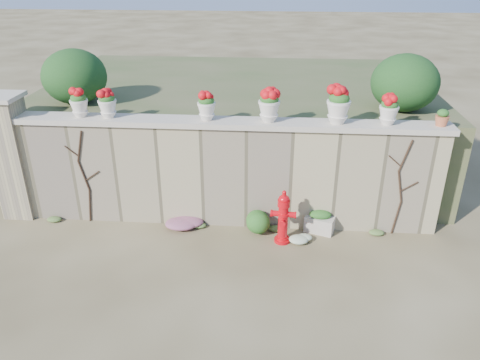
# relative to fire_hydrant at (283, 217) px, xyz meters

# --- Properties ---
(ground) EXTENTS (80.00, 80.00, 0.00)m
(ground) POSITION_rel_fire_hydrant_xyz_m (-1.12, -1.14, -0.53)
(ground) COLOR #4E4127
(ground) RESTS_ON ground
(stone_wall) EXTENTS (8.00, 0.40, 2.00)m
(stone_wall) POSITION_rel_fire_hydrant_xyz_m (-1.12, 0.66, 0.47)
(stone_wall) COLOR tan
(stone_wall) RESTS_ON ground
(wall_cap) EXTENTS (8.10, 0.52, 0.10)m
(wall_cap) POSITION_rel_fire_hydrant_xyz_m (-1.12, 0.66, 1.52)
(wall_cap) COLOR beige
(wall_cap) RESTS_ON stone_wall
(gate_pillar) EXTENTS (0.72, 0.72, 2.48)m
(gate_pillar) POSITION_rel_fire_hydrant_xyz_m (-5.27, 0.66, 0.73)
(gate_pillar) COLOR tan
(gate_pillar) RESTS_ON ground
(raised_fill) EXTENTS (9.00, 6.00, 2.00)m
(raised_fill) POSITION_rel_fire_hydrant_xyz_m (-1.12, 3.86, 0.47)
(raised_fill) COLOR #384C23
(raised_fill) RESTS_ON ground
(back_shrub_left) EXTENTS (1.30, 1.30, 1.10)m
(back_shrub_left) POSITION_rel_fire_hydrant_xyz_m (-4.32, 1.86, 2.02)
(back_shrub_left) COLOR #143814
(back_shrub_left) RESTS_ON raised_fill
(back_shrub_right) EXTENTS (1.30, 1.30, 1.10)m
(back_shrub_right) POSITION_rel_fire_hydrant_xyz_m (2.28, 1.86, 2.02)
(back_shrub_right) COLOR #143814
(back_shrub_right) RESTS_ON raised_fill
(vine_left) EXTENTS (0.60, 0.04, 1.91)m
(vine_left) POSITION_rel_fire_hydrant_xyz_m (-3.79, 0.44, 0.46)
(vine_left) COLOR black
(vine_left) RESTS_ON ground
(vine_right) EXTENTS (0.60, 0.04, 1.91)m
(vine_right) POSITION_rel_fire_hydrant_xyz_m (2.11, 0.44, 0.46)
(vine_right) COLOR black
(vine_right) RESTS_ON ground
(fire_hydrant) EXTENTS (0.45, 0.32, 1.04)m
(fire_hydrant) POSITION_rel_fire_hydrant_xyz_m (0.00, 0.00, 0.00)
(fire_hydrant) COLOR red
(fire_hydrant) RESTS_ON ground
(planter_box) EXTENTS (0.61, 0.47, 0.45)m
(planter_box) POSITION_rel_fire_hydrant_xyz_m (0.71, 0.41, -0.32)
(planter_box) COLOR beige
(planter_box) RESTS_ON ground
(green_shrub) EXTENTS (0.61, 0.55, 0.58)m
(green_shrub) POSITION_rel_fire_hydrant_xyz_m (-0.49, 0.20, -0.24)
(green_shrub) COLOR #1E5119
(green_shrub) RESTS_ON ground
(magenta_clump) EXTENTS (0.85, 0.57, 0.23)m
(magenta_clump) POSITION_rel_fire_hydrant_xyz_m (-1.84, 0.36, -0.41)
(magenta_clump) COLOR #C92896
(magenta_clump) RESTS_ON ground
(white_flowers) EXTENTS (0.48, 0.38, 0.17)m
(white_flowers) POSITION_rel_fire_hydrant_xyz_m (0.38, 0.00, -0.44)
(white_flowers) COLOR white
(white_flowers) RESTS_ON ground
(urn_pot_0) EXTENTS (0.33, 0.33, 0.51)m
(urn_pot_0) POSITION_rel_fire_hydrant_xyz_m (-3.78, 0.66, 1.83)
(urn_pot_0) COLOR silver
(urn_pot_0) RESTS_ON wall_cap
(urn_pot_1) EXTENTS (0.33, 0.33, 0.52)m
(urn_pot_1) POSITION_rel_fire_hydrant_xyz_m (-3.25, 0.66, 1.83)
(urn_pot_1) COLOR silver
(urn_pot_1) RESTS_ON wall_cap
(urn_pot_2) EXTENTS (0.33, 0.33, 0.52)m
(urn_pot_2) POSITION_rel_fire_hydrant_xyz_m (-1.43, 0.66, 1.83)
(urn_pot_2) COLOR silver
(urn_pot_2) RESTS_ON wall_cap
(urn_pot_3) EXTENTS (0.39, 0.39, 0.61)m
(urn_pot_3) POSITION_rel_fire_hydrant_xyz_m (-0.32, 0.66, 1.87)
(urn_pot_3) COLOR silver
(urn_pot_3) RESTS_ON wall_cap
(urn_pot_4) EXTENTS (0.42, 0.42, 0.65)m
(urn_pot_4) POSITION_rel_fire_hydrant_xyz_m (0.89, 0.66, 1.90)
(urn_pot_4) COLOR silver
(urn_pot_4) RESTS_ON wall_cap
(urn_pot_5) EXTENTS (0.34, 0.34, 0.53)m
(urn_pot_5) POSITION_rel_fire_hydrant_xyz_m (1.76, 0.66, 1.83)
(urn_pot_5) COLOR silver
(urn_pot_5) RESTS_ON wall_cap
(terracotta_pot) EXTENTS (0.24, 0.24, 0.29)m
(terracotta_pot) POSITION_rel_fire_hydrant_xyz_m (2.68, 0.66, 1.71)
(terracotta_pot) COLOR #BE5F3A
(terracotta_pot) RESTS_ON wall_cap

